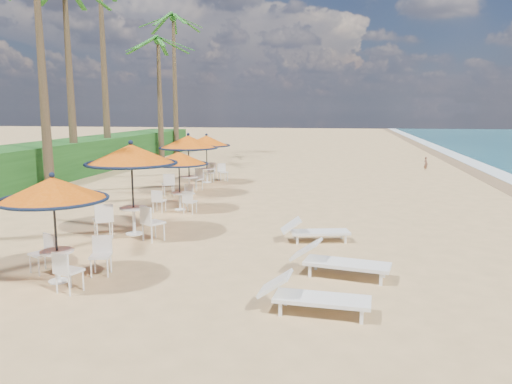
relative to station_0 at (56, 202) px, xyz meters
The scene contains 13 objects.
ground 5.03m from the station_0, ahead, with size 160.00×160.00×0.00m, color tan.
scrub_hedge 14.37m from the station_0, 127.65° to the left, with size 3.00×40.00×1.80m, color #194716.
station_0 is the anchor object (origin of this frame).
station_1 3.89m from the station_0, 91.26° to the left, with size 2.55×2.55×2.66m.
station_2 7.41m from the station_0, 89.23° to the left, with size 2.05×2.12×2.13m.
station_3 10.69m from the station_0, 93.23° to the left, with size 2.42×2.54×2.53m.
station_4 14.00m from the station_0, 92.68° to the left, with size 2.25×2.29×2.34m.
lounger_near 5.39m from the station_0, ahead, with size 1.97×0.74×0.69m.
lounger_mid 5.89m from the station_0, 12.94° to the left, with size 2.16×1.02×0.74m.
lounger_far 6.49m from the station_0, 38.93° to the left, with size 1.90×0.97×0.65m.
palm_6 25.88m from the station_0, 105.70° to the left, with size 5.00×5.00×8.30m.
palm_7 30.07m from the station_0, 104.03° to the left, with size 5.00×5.00×10.44m.
person 23.24m from the station_0, 63.32° to the left, with size 0.30×0.20×0.82m, color brown.
Camera 1 is at (0.90, -9.36, 3.52)m, focal length 35.00 mm.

